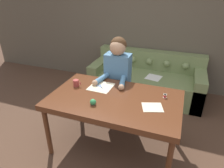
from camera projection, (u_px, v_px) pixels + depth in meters
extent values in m
plane|color=#4C3323|center=(107.00, 151.00, 2.64)|extent=(16.00, 16.00, 0.00)
cube|color=brown|center=(148.00, 23.00, 3.89)|extent=(8.00, 0.06, 2.60)
cube|color=#562D19|center=(115.00, 100.00, 2.43)|extent=(1.58, 0.96, 0.07)
cylinder|color=#562D19|center=(48.00, 132.00, 2.47)|extent=(0.06, 0.06, 0.68)
cylinder|color=#562D19|center=(168.00, 165.00, 2.02)|extent=(0.06, 0.06, 0.68)
cylinder|color=#562D19|center=(80.00, 99.00, 3.18)|extent=(0.06, 0.06, 0.68)
cylinder|color=#562D19|center=(175.00, 118.00, 2.73)|extent=(0.06, 0.06, 0.68)
cube|color=olive|center=(146.00, 84.00, 3.92)|extent=(2.09, 0.90, 0.44)
cube|color=olive|center=(150.00, 59.00, 4.02)|extent=(2.09, 0.22, 0.36)
cube|color=olive|center=(101.00, 74.00, 4.17)|extent=(0.20, 0.90, 0.60)
cube|color=olive|center=(198.00, 88.00, 3.59)|extent=(0.20, 0.90, 0.60)
sphere|color=olive|center=(117.00, 57.00, 4.12)|extent=(0.13, 0.13, 0.13)
sphere|color=olive|center=(133.00, 59.00, 4.02)|extent=(0.13, 0.13, 0.13)
sphere|color=olive|center=(149.00, 61.00, 3.91)|extent=(0.13, 0.13, 0.13)
sphere|color=olive|center=(167.00, 64.00, 3.81)|extent=(0.13, 0.13, 0.13)
sphere|color=olive|center=(186.00, 66.00, 3.70)|extent=(0.13, 0.13, 0.13)
cube|color=white|center=(154.00, 77.00, 3.67)|extent=(0.31, 0.31, 0.00)
cylinder|color=#33281E|center=(117.00, 104.00, 3.23)|extent=(0.28, 0.28, 0.47)
cube|color=teal|center=(118.00, 74.00, 2.99)|extent=(0.37, 0.22, 0.61)
sphere|color=tan|center=(118.00, 48.00, 2.79)|extent=(0.23, 0.23, 0.23)
sphere|color=#472D19|center=(118.00, 45.00, 2.80)|extent=(0.23, 0.23, 0.23)
cylinder|color=teal|center=(101.00, 79.00, 2.81)|extent=(0.13, 0.32, 0.07)
sphere|color=tan|center=(95.00, 83.00, 2.69)|extent=(0.08, 0.08, 0.08)
cylinder|color=teal|center=(122.00, 82.00, 2.71)|extent=(0.13, 0.32, 0.07)
sphere|color=tan|center=(121.00, 87.00, 2.58)|extent=(0.08, 0.08, 0.08)
cube|color=beige|center=(101.00, 87.00, 2.66)|extent=(0.30, 0.32, 0.00)
cube|color=beige|center=(152.00, 107.00, 2.22)|extent=(0.27, 0.25, 0.00)
cube|color=silver|center=(105.00, 90.00, 2.58)|extent=(0.13, 0.07, 0.00)
cube|color=#2D569E|center=(100.00, 87.00, 2.65)|extent=(0.08, 0.05, 0.00)
torus|color=#2D569E|center=(98.00, 86.00, 2.68)|extent=(0.04, 0.04, 0.01)
cube|color=silver|center=(104.00, 90.00, 2.57)|extent=(0.10, 0.11, 0.00)
cube|color=#2D569E|center=(101.00, 87.00, 2.66)|extent=(0.07, 0.07, 0.00)
torus|color=#2D569E|center=(100.00, 85.00, 2.70)|extent=(0.04, 0.04, 0.01)
cylinder|color=silver|center=(102.00, 88.00, 2.63)|extent=(0.01, 0.01, 0.01)
cylinder|color=#9E3833|center=(76.00, 83.00, 2.66)|extent=(0.08, 0.08, 0.09)
torus|color=#9E3833|center=(79.00, 83.00, 2.65)|extent=(0.05, 0.01, 0.05)
cylinder|color=red|center=(165.00, 96.00, 2.40)|extent=(0.03, 0.03, 0.04)
cylinder|color=beige|center=(165.00, 94.00, 2.39)|extent=(0.04, 0.04, 0.00)
cylinder|color=beige|center=(165.00, 97.00, 2.41)|extent=(0.04, 0.04, 0.00)
cylinder|color=#4C3828|center=(93.00, 104.00, 2.27)|extent=(0.06, 0.06, 0.01)
sphere|color=#338C4C|center=(93.00, 102.00, 2.25)|extent=(0.07, 0.07, 0.07)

